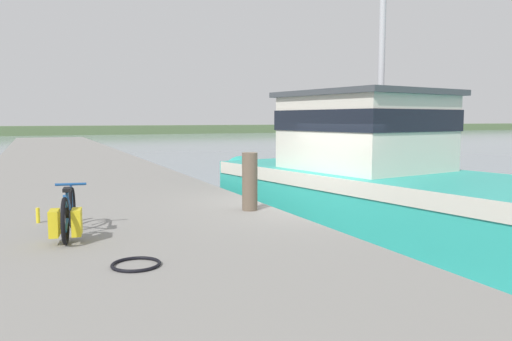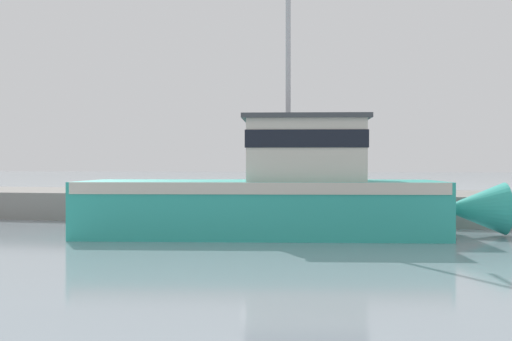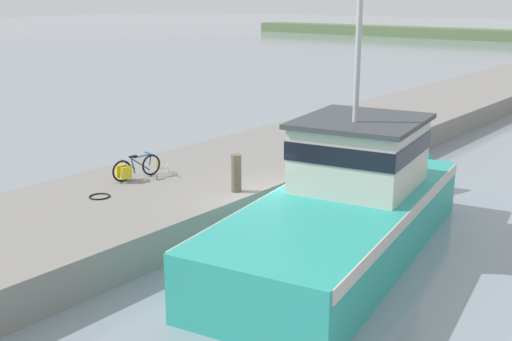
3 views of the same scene
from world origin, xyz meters
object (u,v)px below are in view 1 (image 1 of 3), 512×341
at_px(fishing_boat_main, 386,184).
at_px(bicycle_touring, 68,216).
at_px(mooring_post, 250,182).
at_px(water_bottle_on_curb, 38,215).
at_px(boat_white_moored, 392,135).
at_px(water_bottle_by_bike, 78,214).

distance_m(fishing_boat_main, bicycle_touring, 6.62).
bearing_deg(mooring_post, water_bottle_on_curb, 174.47).
bearing_deg(mooring_post, fishing_boat_main, 5.79).
xyz_separation_m(fishing_boat_main, water_bottle_on_curb, (-6.87, 0.00, -0.13)).
bearing_deg(boat_white_moored, fishing_boat_main, 112.47).
bearing_deg(water_bottle_on_curb, water_bottle_by_bike, -9.98).
height_order(mooring_post, water_bottle_by_bike, mooring_post).
bearing_deg(bicycle_touring, mooring_post, 25.61).
bearing_deg(fishing_boat_main, water_bottle_on_curb, 170.30).
bearing_deg(fishing_boat_main, boat_white_moored, 41.01).
relative_size(bicycle_touring, mooring_post, 1.55).
distance_m(water_bottle_on_curb, water_bottle_by_bike, 0.60).
distance_m(boat_white_moored, mooring_post, 49.50).
bearing_deg(bicycle_touring, fishing_boat_main, 19.98).
height_order(bicycle_touring, water_bottle_by_bike, bicycle_touring).
distance_m(fishing_boat_main, water_bottle_by_bike, 6.27).
xyz_separation_m(fishing_boat_main, water_bottle_by_bike, (-6.27, -0.10, -0.14)).
bearing_deg(water_bottle_on_curb, fishing_boat_main, -0.03).
bearing_deg(water_bottle_by_bike, water_bottle_on_curb, 170.02).
relative_size(mooring_post, water_bottle_on_curb, 4.27).
distance_m(boat_white_moored, bicycle_touring, 52.35).
height_order(fishing_boat_main, bicycle_touring, fishing_boat_main).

